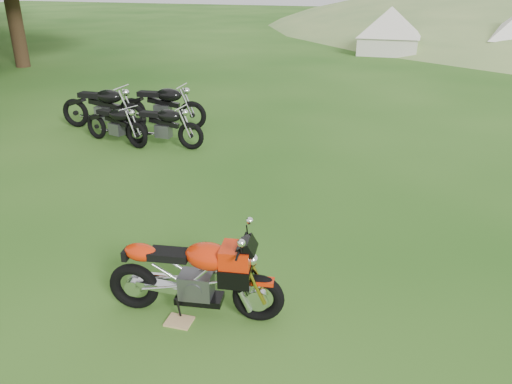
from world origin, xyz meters
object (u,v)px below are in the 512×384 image
at_px(plywood_board, 179,321).
at_px(vintage_moto_b, 115,123).
at_px(tent_left, 390,28).
at_px(vintage_moto_a, 162,125).
at_px(vintage_moto_c, 103,106).
at_px(sport_motorcycle, 194,270).
at_px(vintage_moto_d, 162,105).

height_order(plywood_board, vintage_moto_b, vintage_moto_b).
bearing_deg(tent_left, plywood_board, -91.58).
xyz_separation_m(vintage_moto_a, vintage_moto_c, (-1.97, 0.65, 0.09)).
xyz_separation_m(sport_motorcycle, vintage_moto_b, (-4.33, 4.87, -0.09)).
bearing_deg(vintage_moto_b, vintage_moto_c, 150.65).
relative_size(vintage_moto_b, tent_left, 0.66).
relative_size(sport_motorcycle, plywood_board, 6.61).
bearing_deg(sport_motorcycle, vintage_moto_a, 111.98).
bearing_deg(vintage_moto_a, vintage_moto_b, -173.26).
bearing_deg(vintage_moto_c, vintage_moto_a, -21.27).
bearing_deg(sport_motorcycle, plywood_board, -126.87).
bearing_deg(plywood_board, vintage_moto_a, 121.19).
bearing_deg(vintage_moto_a, tent_left, 77.92).
height_order(vintage_moto_a, vintage_moto_c, vintage_moto_c).
height_order(sport_motorcycle, plywood_board, sport_motorcycle).
height_order(vintage_moto_b, vintage_moto_c, vintage_moto_c).
bearing_deg(tent_left, vintage_moto_c, -109.65).
bearing_deg(vintage_moto_b, plywood_board, -37.51).
distance_m(sport_motorcycle, vintage_moto_b, 6.52).
height_order(plywood_board, tent_left, tent_left).
bearing_deg(plywood_board, vintage_moto_c, 131.11).
xyz_separation_m(sport_motorcycle, plywood_board, (-0.10, -0.21, -0.54)).
bearing_deg(tent_left, sport_motorcycle, -91.31).
height_order(plywood_board, vintage_moto_c, vintage_moto_c).
relative_size(vintage_moto_b, vintage_moto_d, 0.82).
relative_size(vintage_moto_a, vintage_moto_d, 0.86).
height_order(sport_motorcycle, vintage_moto_c, vintage_moto_c).
bearing_deg(vintage_moto_d, vintage_moto_b, -109.51).
bearing_deg(vintage_moto_d, vintage_moto_a, -67.10).
xyz_separation_m(vintage_moto_a, vintage_moto_b, (-1.07, -0.16, -0.02)).
xyz_separation_m(plywood_board, vintage_moto_c, (-5.14, 5.89, 0.56)).
distance_m(vintage_moto_c, tent_left, 16.37).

